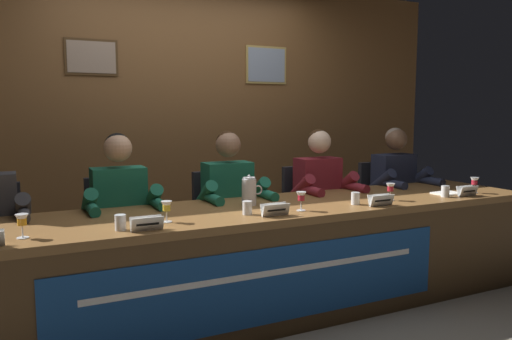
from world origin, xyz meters
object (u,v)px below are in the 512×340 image
Objects in this scene: water_cup_left at (120,223)px; water_cup_far_right at (445,192)px; panelist_left at (122,209)px; nameplate_right at (381,200)px; chair_left at (118,242)px; chair_right at (310,221)px; nameplate_far_right at (467,191)px; document_stack_far_right at (447,193)px; panelist_right at (323,192)px; juice_glass_far_left at (22,222)px; water_pitcher_central at (249,191)px; juice_glass_left at (167,208)px; chair_center at (222,230)px; juice_glass_center at (301,198)px; conference_table at (264,242)px; chair_far_right at (384,212)px; nameplate_left at (147,224)px; juice_glass_right at (390,189)px; water_cup_center at (247,209)px; juice_glass_far_right at (474,182)px; panelist_center at (232,200)px; nameplate_center at (275,210)px; panelist_far_right at (399,186)px; water_cup_right at (355,199)px.

water_cup_left is 1.00× the size of water_cup_far_right.
panelist_left reaches higher than nameplate_right.
chair_left and chair_right have the same top height.
document_stack_far_right is (-0.06, 0.14, -0.03)m from nameplate_far_right.
panelist_right is 0.96m from document_stack_far_right.
nameplate_far_right is (2.43, -0.73, 0.06)m from panelist_left.
juice_glass_far_left is at bearing 177.04° from nameplate_right.
water_pitcher_central reaches higher than nameplate_far_right.
panelist_right is 5.83× the size of water_pitcher_central.
chair_center is at bearing 50.36° from juice_glass_left.
document_stack_far_right is (1.56, -0.79, 0.30)m from chair_center.
water_pitcher_central is (-0.82, -0.33, 0.12)m from panelist_right.
panelist_left is 7.16× the size of nameplate_far_right.
juice_glass_far_left and juice_glass_center have the same top height.
juice_glass_left is 2.23m from document_stack_far_right.
juice_glass_left is at bearing -151.46° from chair_right.
conference_table is 0.99m from panelist_left.
chair_right and chair_far_right have the same top height.
water_cup_left is 2.39m from water_cup_far_right.
panelist_right reaches higher than nameplate_left.
chair_left is 2.00m from juice_glass_right.
juice_glass_right reaches higher than water_cup_left.
conference_table is at bearing 26.08° from water_cup_center.
nameplate_right is 1.02m from juice_glass_far_right.
chair_far_right is at bearing 90.21° from nameplate_far_right.
juice_glass_center reaches higher than nameplate_left.
nameplate_far_right is 2.01× the size of water_cup_far_right.
nameplate_far_right is at bearing -20.91° from chair_left.
water_cup_center is at bearing -104.18° from panelist_center.
juice_glass_right is at bearing -177.92° from document_stack_far_right.
panelist_left is 1.90m from juice_glass_right.
nameplate_right is at bearing -173.99° from water_cup_far_right.
chair_right is 4.27× the size of water_pitcher_central.
conference_table is 3.55× the size of panelist_right.
nameplate_far_right is at bearing -13.74° from water_pitcher_central.
conference_table is 23.57× the size of nameplate_right.
nameplate_center is (-0.02, -0.73, 0.06)m from panelist_center.
chair_far_right reaches higher than water_cup_far_right.
chair_center reaches higher than water_cup_far_right.
panelist_left reaches higher than water_cup_center.
panelist_far_right is 7.16× the size of nameplate_far_right.
water_cup_center is 0.69× the size of juice_glass_right.
water_cup_left is 0.40× the size of water_pitcher_central.
water_pitcher_central reaches higher than chair_left.
chair_left is 5.25× the size of nameplate_far_right.
chair_far_right is 10.56× the size of water_cup_far_right.
juice_glass_far_left is at bearing 179.80° from juice_glass_far_right.
water_cup_right is (0.45, 0.02, -0.05)m from juice_glass_center.
juice_glass_far_right is at bearing -40.96° from chair_right.
water_cup_left is at bearing -153.26° from chair_right.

